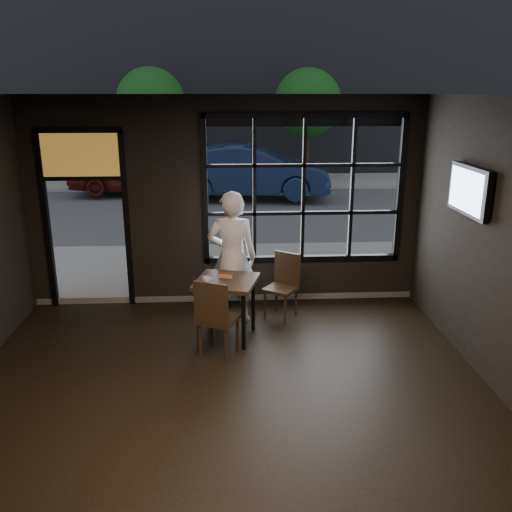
{
  "coord_description": "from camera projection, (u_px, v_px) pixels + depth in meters",
  "views": [
    {
      "loc": [
        0.01,
        -4.64,
        3.26
      ],
      "look_at": [
        0.4,
        2.2,
        1.15
      ],
      "focal_mm": 38.0,
      "sensor_mm": 36.0,
      "label": 1
    }
  ],
  "objects": [
    {
      "name": "street_asphalt",
      "position": [
        225.0,
        155.0,
        28.29
      ],
      "size": [
        60.0,
        41.0,
        0.04
      ],
      "primitive_type": "cube",
      "color": "#545456",
      "rests_on": "ground"
    },
    {
      "name": "cup",
      "position": [
        207.0,
        280.0,
        7.04
      ],
      "size": [
        0.13,
        0.13,
        0.1
      ],
      "primitive_type": "imported",
      "rotation": [
        0.0,
        0.0,
        0.03
      ],
      "color": "silver",
      "rests_on": "cafe_table"
    },
    {
      "name": "chair_window",
      "position": [
        281.0,
        287.0,
        7.96
      ],
      "size": [
        0.58,
        0.58,
        0.96
      ],
      "primitive_type": "cube",
      "rotation": [
        0.0,
        0.0,
        -0.61
      ],
      "color": "black",
      "rests_on": "floor"
    },
    {
      "name": "navy_car",
      "position": [
        250.0,
        171.0,
        16.44
      ],
      "size": [
        4.96,
        2.12,
        1.59
      ],
      "primitive_type": "imported",
      "rotation": [
        0.0,
        0.0,
        1.48
      ],
      "color": "#152342",
      "rests_on": "street_asphalt"
    },
    {
      "name": "tree_left",
      "position": [
        151.0,
        103.0,
        18.48
      ],
      "size": [
        2.35,
        2.35,
        4.01
      ],
      "color": "#332114",
      "rests_on": "street_asphalt"
    },
    {
      "name": "maroon_car",
      "position": [
        134.0,
        171.0,
        17.21
      ],
      "size": [
        4.0,
        1.62,
        1.36
      ],
      "primitive_type": "imported",
      "rotation": [
        0.0,
        0.0,
        1.57
      ],
      "color": "#4C140F",
      "rests_on": "street_asphalt"
    },
    {
      "name": "cafe_table",
      "position": [
        227.0,
        309.0,
        7.32
      ],
      "size": [
        0.95,
        0.95,
        0.84
      ],
      "primitive_type": "cube",
      "rotation": [
        0.0,
        0.0,
        -0.26
      ],
      "color": "black",
      "rests_on": "floor"
    },
    {
      "name": "window_frame",
      "position": [
        303.0,
        189.0,
        8.26
      ],
      "size": [
        3.06,
        0.12,
        2.28
      ],
      "primitive_type": "cube",
      "color": "black",
      "rests_on": "ground"
    },
    {
      "name": "hotdog",
      "position": [
        226.0,
        275.0,
        7.28
      ],
      "size": [
        0.21,
        0.13,
        0.06
      ],
      "primitive_type": null,
      "rotation": [
        0.0,
        0.0,
        -0.28
      ],
      "color": "tan",
      "rests_on": "cafe_table"
    },
    {
      "name": "tree_right",
      "position": [
        308.0,
        103.0,
        18.81
      ],
      "size": [
        2.34,
        2.34,
        3.99
      ],
      "color": "#332114",
      "rests_on": "street_asphalt"
    },
    {
      "name": "tv",
      "position": [
        470.0,
        191.0,
        6.47
      ],
      "size": [
        0.11,
        1.01,
        0.59
      ],
      "primitive_type": "cube",
      "color": "black",
      "rests_on": "wall_right"
    },
    {
      "name": "man",
      "position": [
        232.0,
        258.0,
        7.72
      ],
      "size": [
        0.73,
        0.51,
        1.93
      ],
      "primitive_type": "imported",
      "rotation": [
        0.0,
        0.0,
        3.07
      ],
      "color": "white",
      "rests_on": "floor"
    },
    {
      "name": "floor",
      "position": [
        228.0,
        433.0,
        5.39
      ],
      "size": [
        6.0,
        7.0,
        0.02
      ],
      "primitive_type": "cube",
      "color": "black",
      "rests_on": "ground"
    },
    {
      "name": "stained_transom",
      "position": [
        81.0,
        154.0,
        7.92
      ],
      "size": [
        1.2,
        0.06,
        0.7
      ],
      "primitive_type": "cube",
      "color": "orange",
      "rests_on": "ground"
    },
    {
      "name": "ceiling",
      "position": [
        222.0,
        96.0,
        4.44
      ],
      "size": [
        6.0,
        7.0,
        0.02
      ],
      "primitive_type": "cube",
      "color": "black",
      "rests_on": "ground"
    },
    {
      "name": "chair_near",
      "position": [
        218.0,
        316.0,
        6.84
      ],
      "size": [
        0.59,
        0.59,
        1.04
      ],
      "primitive_type": "cube",
      "rotation": [
        0.0,
        0.0,
        2.71
      ],
      "color": "black",
      "rests_on": "floor"
    }
  ]
}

